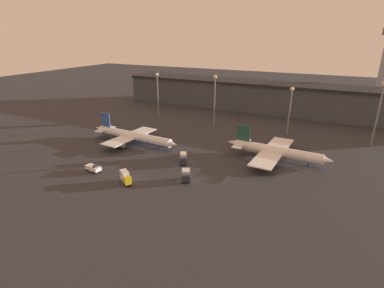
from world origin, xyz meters
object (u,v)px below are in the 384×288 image
Objects in this scene: service_vehicle_2 at (183,158)px; service_vehicle_3 at (93,168)px; airplane_0 at (133,136)px; service_vehicle_1 at (186,175)px; airplane_1 at (276,152)px; service_vehicle_0 at (125,177)px.

service_vehicle_2 reaches higher than service_vehicle_3.
service_vehicle_2 is 0.95× the size of service_vehicle_3.
airplane_0 is 42.09m from service_vehicle_1.
airplane_1 is 37.51m from service_vehicle_1.
airplane_1 is 6.54× the size of service_vehicle_3.
airplane_0 is 8.26× the size of service_vehicle_1.
airplane_1 is at bearing 43.65° from service_vehicle_3.
service_vehicle_2 is at bearing -13.57° from airplane_0.
service_vehicle_1 is at bearing -122.95° from airplane_1.
airplane_1 is at bearing 80.62° from service_vehicle_0.
airplane_0 is at bearing 107.97° from service_vehicle_3.
service_vehicle_0 is 1.03× the size of service_vehicle_2.
service_vehicle_0 reaches higher than service_vehicle_2.
service_vehicle_1 is (16.37, 10.03, -0.21)m from service_vehicle_0.
airplane_1 reaches higher than service_vehicle_3.
service_vehicle_3 is at bearing -101.76° from service_vehicle_1.
service_vehicle_1 reaches higher than service_vehicle_3.
airplane_1 reaches higher than service_vehicle_2.
service_vehicle_0 is at bearing -84.95° from service_vehicle_1.
airplane_0 reaches higher than service_vehicle_2.
service_vehicle_1 is 0.90× the size of service_vehicle_3.
service_vehicle_0 is at bearing -130.28° from airplane_1.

